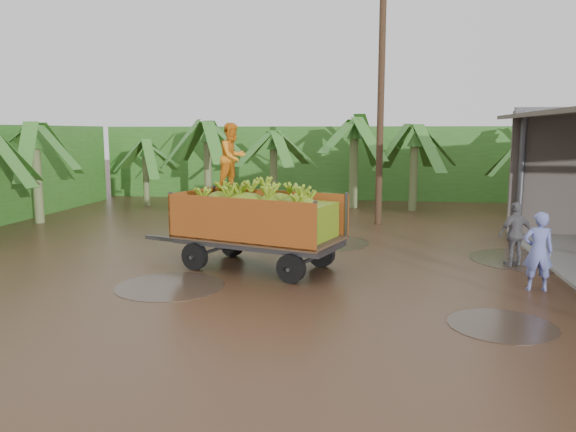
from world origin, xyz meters
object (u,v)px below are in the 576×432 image
object	(u,v)px
banana_trailer	(257,218)
man_blue	(538,251)
utility_pole	(381,102)
man_grey	(516,234)

from	to	relation	value
banana_trailer	man_blue	bearing A→B (deg)	9.32
utility_pole	man_grey	bearing A→B (deg)	-60.67
man_blue	man_grey	size ratio (longest dim) A/B	1.05
banana_trailer	man_blue	xyz separation A→B (m)	(6.29, -1.01, -0.40)
man_blue	utility_pole	xyz separation A→B (m)	(-3.31, 8.21, 3.54)
banana_trailer	man_blue	world-z (taller)	banana_trailer
man_blue	man_grey	xyz separation A→B (m)	(0.06, 2.22, -0.04)
banana_trailer	man_grey	size ratio (longest dim) A/B	3.44
man_grey	utility_pole	bearing A→B (deg)	-84.02
banana_trailer	man_blue	distance (m)	6.38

